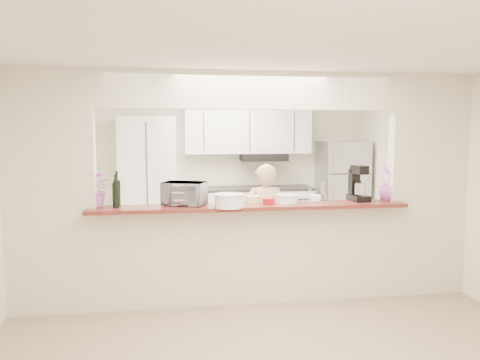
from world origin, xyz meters
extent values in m
plane|color=tan|center=(0.00, 0.00, 0.00)|extent=(6.00, 6.00, 0.00)
cube|color=beige|center=(0.00, 1.55, 0.01)|extent=(5.00, 2.90, 0.01)
cube|color=silver|center=(-2.05, 0.00, 1.25)|extent=(0.90, 0.15, 2.50)
cube|color=silver|center=(2.05, 0.00, 1.25)|extent=(0.90, 0.15, 2.50)
cube|color=silver|center=(0.00, 0.00, 2.30)|extent=(3.20, 0.15, 0.40)
cube|color=silver|center=(0.00, 0.00, 0.53)|extent=(3.20, 0.15, 1.05)
cube|color=maroon|center=(0.00, -0.05, 1.07)|extent=(3.40, 0.38, 0.04)
cube|color=white|center=(-1.20, 2.70, 1.05)|extent=(0.90, 0.60, 2.10)
cube|color=white|center=(0.45, 2.70, 0.45)|extent=(2.10, 0.60, 0.90)
cube|color=#2C2C2E|center=(0.45, 2.70, 0.92)|extent=(2.10, 0.62, 0.04)
cube|color=white|center=(0.45, 2.83, 1.88)|extent=(2.10, 0.35, 0.75)
cube|color=black|center=(0.70, 2.72, 1.44)|extent=(0.75, 0.45, 0.12)
cube|color=black|center=(1.20, 2.40, 0.50)|extent=(0.55, 0.02, 0.55)
cube|color=#A0A0A4|center=(2.05, 2.65, 0.85)|extent=(0.75, 0.70, 1.70)
imported|color=#E378CC|center=(-1.60, 0.05, 1.27)|extent=(0.42, 0.40, 0.37)
cylinder|color=black|center=(-1.40, -0.04, 1.22)|extent=(0.07, 0.07, 0.26)
cylinder|color=black|center=(-1.40, -0.04, 1.39)|extent=(0.02, 0.02, 0.09)
cylinder|color=black|center=(-1.40, 0.07, 1.23)|extent=(0.07, 0.07, 0.27)
cylinder|color=black|center=(-1.40, 0.07, 1.41)|extent=(0.03, 0.03, 0.09)
imported|color=#9E9EA3|center=(-0.70, 0.05, 1.21)|extent=(0.52, 0.44, 0.24)
imported|color=white|center=(-0.70, 0.05, 1.20)|extent=(0.32, 0.32, 0.23)
cylinder|color=white|center=(-0.25, -0.19, 1.16)|extent=(0.30, 0.30, 0.13)
cylinder|color=white|center=(-0.25, -0.19, 1.23)|extent=(0.31, 0.31, 0.01)
cylinder|color=white|center=(0.42, 0.03, 1.13)|extent=(0.25, 0.25, 0.08)
cylinder|color=white|center=(0.42, 0.03, 1.18)|extent=(0.26, 0.26, 0.01)
cylinder|color=maroon|center=(0.20, -0.03, 1.12)|extent=(0.13, 0.13, 0.06)
cylinder|color=beige|center=(0.05, 0.08, 1.13)|extent=(0.16, 0.16, 0.08)
cube|color=silver|center=(0.80, 0.05, 1.10)|extent=(0.26, 0.17, 0.02)
cube|color=white|center=(0.80, 0.05, 1.14)|extent=(0.11, 0.11, 0.06)
cube|color=black|center=(1.25, 0.05, 1.12)|extent=(0.20, 0.28, 0.07)
cube|color=black|center=(1.24, 0.15, 1.30)|extent=(0.12, 0.11, 0.29)
cube|color=black|center=(1.25, 0.04, 1.44)|extent=(0.14, 0.24, 0.10)
cylinder|color=#B7B7BC|center=(1.26, -0.01, 1.23)|extent=(0.13, 0.13, 0.12)
imported|color=#CA6CC1|center=(1.60, 0.05, 1.29)|extent=(0.29, 0.29, 0.40)
imported|color=tan|center=(0.33, 0.80, 0.73)|extent=(0.56, 0.40, 1.46)
camera|label=1|loc=(-0.85, -4.91, 1.87)|focal=35.00mm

